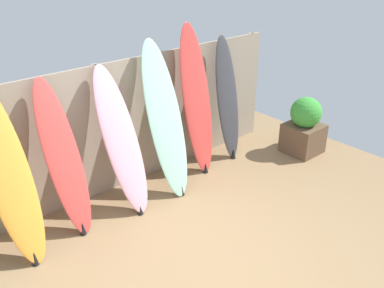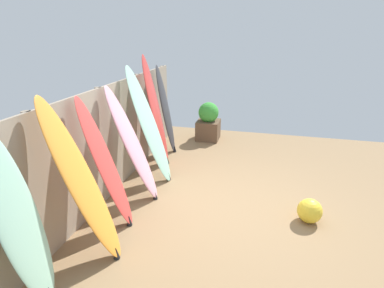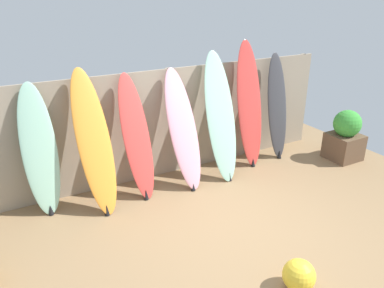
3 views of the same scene
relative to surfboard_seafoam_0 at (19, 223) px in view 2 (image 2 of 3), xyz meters
name	(u,v)px [view 2 (image 2 of 3)]	position (x,y,z in m)	size (l,w,h in m)	color
ground	(229,209)	(2.09, -1.74, -0.91)	(7.68, 7.68, 0.00)	#8E704C
fence_back	(106,144)	(2.09, 0.26, -0.01)	(6.08, 0.11, 1.80)	gray
surfboard_seafoam_0	(19,223)	(0.00, 0.00, 0.00)	(0.47, 0.42, 1.85)	#9ED6BC
surfboard_orange_1	(82,184)	(0.69, -0.23, 0.07)	(0.54, 0.83, 1.99)	orange
surfboard_red_2	(106,166)	(1.34, -0.16, 0.00)	(0.49, 0.68, 1.85)	#D13D38
surfboard_pink_3	(133,145)	(2.10, -0.20, 0.01)	(0.54, 0.83, 1.86)	pink
surfboard_seafoam_4	(149,126)	(2.78, -0.21, 0.10)	(0.57, 0.82, 2.06)	#9ED6BC
surfboard_red_5	(156,112)	(3.46, -0.09, 0.18)	(0.56, 0.53, 2.19)	#D13D38
surfboard_charcoal_6	(166,111)	(4.11, -0.07, 0.05)	(0.48, 0.46, 1.93)	#38383D
planter_box	(208,122)	(5.14, -0.82, -0.46)	(0.56, 0.55, 0.94)	brown
beach_ball	(310,211)	(2.06, -2.90, -0.73)	(0.35, 0.35, 0.35)	yellow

